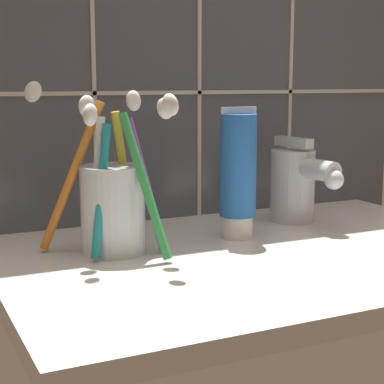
# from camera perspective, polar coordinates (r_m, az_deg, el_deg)

# --- Properties ---
(sink_counter) EXTENTS (0.57, 0.39, 0.02)m
(sink_counter) POSITION_cam_1_polar(r_m,az_deg,el_deg) (0.70, 6.42, -5.86)
(sink_counter) COLOR silver
(sink_counter) RESTS_ON ground
(tile_wall_backsplash) EXTENTS (0.67, 0.02, 0.49)m
(tile_wall_backsplash) POSITION_cam_1_polar(r_m,az_deg,el_deg) (0.85, -0.47, 12.78)
(tile_wall_backsplash) COLOR #4C515B
(tile_wall_backsplash) RESTS_ON ground
(toothbrush_cup) EXTENTS (0.15, 0.12, 0.18)m
(toothbrush_cup) POSITION_cam_1_polar(r_m,az_deg,el_deg) (0.68, -7.03, -0.74)
(toothbrush_cup) COLOR silver
(toothbrush_cup) RESTS_ON sink_counter
(toothpaste_tube) EXTENTS (0.04, 0.04, 0.15)m
(toothpaste_tube) POSITION_cam_1_polar(r_m,az_deg,el_deg) (0.73, 3.91, 1.62)
(toothpaste_tube) COLOR white
(toothpaste_tube) RESTS_ON sink_counter
(sink_faucet) EXTENTS (0.06, 0.12, 0.11)m
(sink_faucet) POSITION_cam_1_polar(r_m,az_deg,el_deg) (0.83, 9.27, 0.87)
(sink_faucet) COLOR silver
(sink_faucet) RESTS_ON sink_counter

